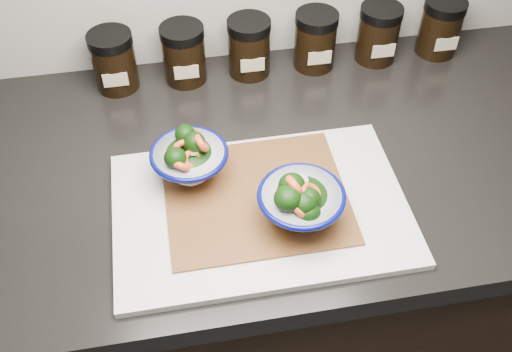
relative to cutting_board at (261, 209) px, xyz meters
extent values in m
cube|color=black|center=(0.07, 0.11, -0.48)|extent=(3.43, 0.58, 0.86)
cube|color=black|center=(0.07, 0.11, -0.03)|extent=(3.50, 0.60, 0.04)
cube|color=silver|center=(0.00, 0.00, 0.00)|extent=(0.45, 0.30, 0.01)
cube|color=brown|center=(0.00, 0.02, 0.01)|extent=(0.28, 0.24, 0.00)
cylinder|color=white|center=(-0.10, 0.08, 0.01)|extent=(0.04, 0.04, 0.01)
ellipsoid|color=white|center=(-0.10, 0.08, 0.03)|extent=(0.07, 0.07, 0.03)
torus|color=#050957|center=(-0.10, 0.08, 0.06)|extent=(0.12, 0.12, 0.01)
torus|color=#050957|center=(-0.10, 0.08, 0.05)|extent=(0.10, 0.10, 0.00)
ellipsoid|color=black|center=(-0.10, 0.08, 0.05)|extent=(0.09, 0.09, 0.04)
ellipsoid|color=black|center=(-0.09, 0.08, 0.08)|extent=(0.04, 0.04, 0.04)
cylinder|color=#477233|center=(-0.09, 0.08, 0.07)|extent=(0.01, 0.01, 0.02)
ellipsoid|color=black|center=(-0.12, 0.05, 0.08)|extent=(0.03, 0.03, 0.03)
cylinder|color=#477233|center=(-0.12, 0.05, 0.07)|extent=(0.01, 0.01, 0.02)
ellipsoid|color=black|center=(-0.10, 0.10, 0.08)|extent=(0.03, 0.03, 0.03)
cylinder|color=#477233|center=(-0.10, 0.10, 0.07)|extent=(0.01, 0.01, 0.02)
torus|color=#ED5B2C|center=(-0.11, 0.05, 0.07)|extent=(0.05, 0.04, 0.04)
torus|color=#ED5B2C|center=(-0.09, 0.10, 0.08)|extent=(0.05, 0.05, 0.03)
torus|color=#ED5B2C|center=(-0.11, 0.07, 0.08)|extent=(0.05, 0.04, 0.04)
torus|color=#ED5B2C|center=(-0.10, 0.06, 0.07)|extent=(0.05, 0.05, 0.04)
torus|color=#ED5B2C|center=(-0.08, 0.07, 0.09)|extent=(0.03, 0.05, 0.05)
cylinder|color=#CCBC8E|center=(-0.09, 0.07, 0.07)|extent=(0.02, 0.02, 0.01)
cylinder|color=#CCBC8E|center=(-0.08, 0.08, 0.07)|extent=(0.02, 0.02, 0.01)
cylinder|color=white|center=(0.05, -0.04, 0.01)|extent=(0.04, 0.04, 0.01)
ellipsoid|color=white|center=(0.05, -0.04, 0.03)|extent=(0.07, 0.07, 0.03)
torus|color=#050957|center=(0.05, -0.04, 0.06)|extent=(0.13, 0.13, 0.01)
torus|color=#050957|center=(0.05, -0.04, 0.05)|extent=(0.11, 0.11, 0.00)
ellipsoid|color=black|center=(0.05, -0.04, 0.05)|extent=(0.09, 0.09, 0.04)
ellipsoid|color=black|center=(0.05, -0.07, 0.06)|extent=(0.04, 0.04, 0.03)
cylinder|color=#477233|center=(0.05, -0.07, 0.05)|extent=(0.01, 0.01, 0.02)
ellipsoid|color=black|center=(0.05, -0.06, 0.07)|extent=(0.04, 0.04, 0.04)
cylinder|color=#477233|center=(0.05, -0.06, 0.06)|extent=(0.01, 0.02, 0.03)
ellipsoid|color=black|center=(0.03, -0.06, 0.08)|extent=(0.04, 0.04, 0.03)
cylinder|color=#477233|center=(0.03, -0.06, 0.07)|extent=(0.01, 0.01, 0.03)
ellipsoid|color=black|center=(0.06, -0.06, 0.07)|extent=(0.04, 0.04, 0.04)
cylinder|color=#477233|center=(0.06, -0.06, 0.06)|extent=(0.01, 0.01, 0.02)
ellipsoid|color=black|center=(0.04, -0.03, 0.08)|extent=(0.04, 0.04, 0.04)
cylinder|color=#477233|center=(0.04, -0.03, 0.07)|extent=(0.01, 0.01, 0.03)
torus|color=#ED5B2C|center=(0.04, -0.04, 0.09)|extent=(0.04, 0.04, 0.05)
torus|color=#ED5B2C|center=(0.04, -0.07, 0.07)|extent=(0.04, 0.05, 0.04)
torus|color=#ED5B2C|center=(0.05, -0.06, 0.07)|extent=(0.05, 0.05, 0.04)
torus|color=#ED5B2C|center=(0.05, -0.05, 0.07)|extent=(0.05, 0.05, 0.03)
torus|color=#ED5B2C|center=(0.06, -0.05, 0.08)|extent=(0.05, 0.05, 0.04)
cylinder|color=#CCBC8E|center=(0.06, -0.02, 0.08)|extent=(0.02, 0.02, 0.01)
cylinder|color=black|center=(-0.21, 0.35, 0.04)|extent=(0.08, 0.08, 0.09)
cylinder|color=black|center=(-0.21, 0.35, 0.10)|extent=(0.08, 0.08, 0.02)
cube|color=#C6B793|center=(-0.21, 0.31, 0.04)|extent=(0.05, 0.00, 0.03)
cylinder|color=black|center=(-0.08, 0.35, 0.04)|extent=(0.08, 0.08, 0.09)
cylinder|color=black|center=(-0.08, 0.35, 0.10)|extent=(0.08, 0.08, 0.02)
cube|color=#C6B793|center=(-0.08, 0.31, 0.04)|extent=(0.04, 0.00, 0.03)
cylinder|color=black|center=(0.04, 0.35, 0.04)|extent=(0.08, 0.08, 0.09)
cylinder|color=black|center=(0.04, 0.35, 0.10)|extent=(0.08, 0.08, 0.02)
cube|color=#C6B793|center=(0.04, 0.31, 0.04)|extent=(0.04, 0.00, 0.03)
cylinder|color=black|center=(0.17, 0.35, 0.04)|extent=(0.08, 0.08, 0.09)
cylinder|color=black|center=(0.17, 0.35, 0.10)|extent=(0.08, 0.08, 0.02)
cube|color=#C6B793|center=(0.17, 0.31, 0.04)|extent=(0.04, 0.00, 0.03)
cylinder|color=black|center=(0.30, 0.35, 0.04)|extent=(0.08, 0.08, 0.09)
cylinder|color=black|center=(0.30, 0.35, 0.10)|extent=(0.08, 0.08, 0.02)
cube|color=#C6B793|center=(0.30, 0.31, 0.04)|extent=(0.05, 0.00, 0.03)
cylinder|color=black|center=(0.42, 0.35, 0.04)|extent=(0.08, 0.08, 0.09)
cylinder|color=black|center=(0.42, 0.35, 0.10)|extent=(0.08, 0.08, 0.02)
cube|color=#C6B793|center=(0.42, 0.31, 0.04)|extent=(0.05, 0.00, 0.03)
camera|label=1|loc=(-0.11, -0.58, 0.71)|focal=42.00mm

